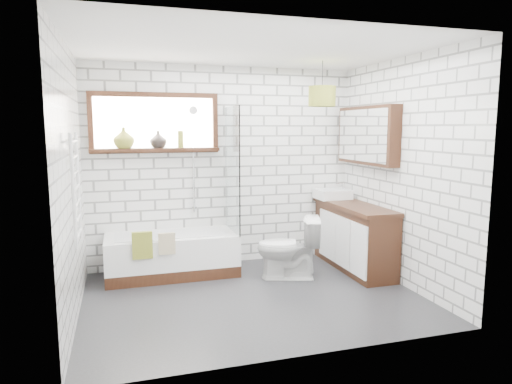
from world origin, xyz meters
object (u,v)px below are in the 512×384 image
object	(u,v)px
vanity	(354,237)
toilet	(288,248)
bathtub	(172,255)
pendant	(322,96)
basin	(332,194)

from	to	relation	value
vanity	toilet	size ratio (longest dim) A/B	1.95
bathtub	pendant	distance (m)	2.56
vanity	basin	world-z (taller)	basin
bathtub	pendant	size ratio (longest dim) A/B	4.89
bathtub	vanity	distance (m)	2.23
toilet	pendant	size ratio (longest dim) A/B	2.33
vanity	pendant	bearing A→B (deg)	-175.46
toilet	pendant	xyz separation A→B (m)	(0.43, 0.08, 1.74)
bathtub	toilet	distance (m)	1.38
basin	pendant	xyz separation A→B (m)	(-0.43, -0.54, 1.23)
basin	pendant	size ratio (longest dim) A/B	1.36
vanity	pendant	world-z (taller)	pendant
vanity	toilet	distance (m)	0.92
basin	pendant	world-z (taller)	pendant
bathtub	pendant	xyz separation A→B (m)	(1.71, -0.42, 1.85)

